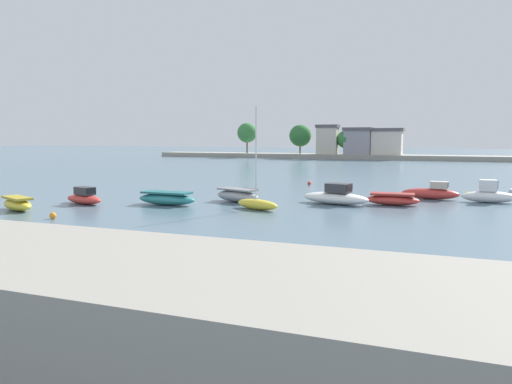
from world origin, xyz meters
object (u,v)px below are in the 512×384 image
Objects in this scene: moored_boat_5 at (336,197)px; mooring_buoy_1 at (309,183)px; moored_boat_8 at (489,195)px; mooring_buoy_4 at (202,244)px; moored_boat_0 at (17,204)px; mooring_buoy_2 at (467,193)px; moored_boat_1 at (84,198)px; moored_boat_3 at (237,195)px; mooring_buoy_0 at (53,216)px; moored_boat_2 at (167,198)px; moored_boat_4 at (257,203)px; moored_boat_6 at (392,199)px; moored_boat_7 at (431,193)px; mooring_buoy_3 at (511,191)px.

moored_boat_5 is 14.58× the size of mooring_buoy_1.
moored_boat_8 is 25.67m from mooring_buoy_4.
mooring_buoy_1 is (-5.72, 13.58, -0.37)m from moored_boat_5.
moored_boat_0 is 36.28m from mooring_buoy_2.
mooring_buoy_1 is at bearing 74.89° from moored_boat_1.
moored_boat_3 is 0.78× the size of moored_boat_5.
mooring_buoy_0 is at bearing 2.43° from moored_boat_0.
mooring_buoy_1 is 1.53× the size of mooring_buoy_4.
mooring_buoy_4 is at bearing -16.65° from mooring_buoy_0.
mooring_buoy_1 is (-16.56, 8.45, -0.40)m from moored_boat_8.
moored_boat_5 reaches higher than moored_boat_2.
moored_boat_2 is at bearing -122.61° from moored_boat_3.
moored_boat_4 is at bearing 24.40° from moored_boat_1.
moored_boat_6 reaches higher than mooring_buoy_2.
moored_boat_7 is 1.13× the size of moored_boat_8.
moored_boat_2 is at bearing -160.93° from moored_boat_6.
mooring_buoy_1 is at bearing 95.67° from mooring_buoy_4.
moored_boat_7 reaches higher than moored_boat_0.
moored_boat_8 is at bearing 29.36° from moored_boat_6.
mooring_buoy_0 is at bearing -145.34° from moored_boat_6.
mooring_buoy_2 is 0.92× the size of mooring_buoy_3.
mooring_buoy_3 is at bearing 37.14° from moored_boat_2.
moored_boat_6 is at bearing 50.28° from moored_boat_0.
moored_boat_7 is 10.27m from mooring_buoy_3.
moored_boat_2 is 5.48m from moored_boat_3.
moored_boat_3 reaches higher than moored_boat_2.
moored_boat_1 is at bearing 114.62° from mooring_buoy_0.
mooring_buoy_4 is (-13.56, -21.79, -0.47)m from moored_boat_8.
moored_boat_0 is 0.83× the size of moored_boat_7.
moored_boat_0 reaches higher than moored_boat_6.
mooring_buoy_2 is at bearing 53.24° from moored_boat_3.
moored_boat_5 is (17.81, 6.80, 0.09)m from moored_boat_1.
mooring_buoy_0 is at bearing -136.54° from mooring_buoy_2.
moored_boat_8 is at bearing 51.24° from moored_boat_0.
mooring_buoy_3 is (28.24, 26.62, -0.04)m from mooring_buoy_0.
moored_boat_8 is 16.32× the size of mooring_buoy_4.
moored_boat_0 is 26.83m from moored_boat_6.
moored_boat_3 is 1.06× the size of moored_boat_8.
moored_boat_8 reaches higher than mooring_buoy_4.
moored_boat_5 is 8.81m from moored_boat_7.
mooring_buoy_2 is (21.20, 15.15, -0.33)m from moored_boat_2.
moored_boat_7 is 28.63m from mooring_buoy_0.
moored_boat_1 is at bearing -162.05° from moored_boat_6.
moored_boat_2 is at bearing 67.93° from mooring_buoy_0.
moored_boat_4 is at bearing -29.30° from moored_boat_3.
moored_boat_7 reaches higher than moored_boat_1.
moored_boat_1 is 13.43m from moored_boat_4.
mooring_buoy_4 is (-12.20, -26.84, -0.03)m from mooring_buoy_2.
mooring_buoy_4 is (17.16, -5.54, -0.33)m from moored_boat_0.
moored_boat_3 is 13.72m from mooring_buoy_0.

